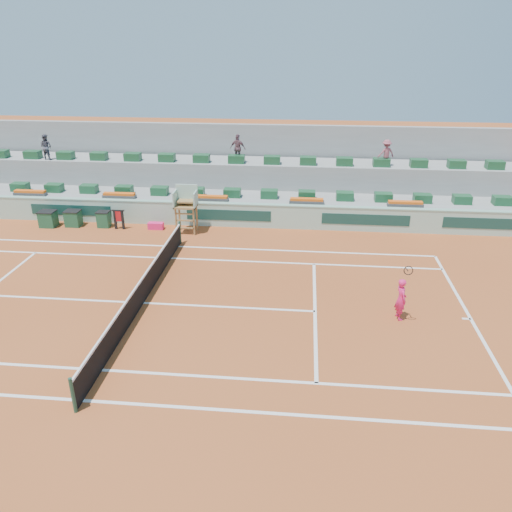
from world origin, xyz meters
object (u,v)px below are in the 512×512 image
object	(u,v)px
player_bag	(156,226)
umpire_chair	(186,203)
drink_cooler_a	(104,219)
tennis_player	(401,299)

from	to	relation	value
player_bag	umpire_chair	xyz separation A→B (m)	(1.71, -0.19, 1.37)
player_bag	drink_cooler_a	distance (m)	2.79
tennis_player	player_bag	bearing A→B (deg)	144.58
tennis_player	drink_cooler_a	bearing A→B (deg)	150.21
player_bag	drink_cooler_a	world-z (taller)	drink_cooler_a
umpire_chair	drink_cooler_a	bearing A→B (deg)	176.87
umpire_chair	player_bag	bearing A→B (deg)	173.76
drink_cooler_a	tennis_player	xyz separation A→B (m)	(13.84, -7.92, 0.36)
player_bag	tennis_player	size ratio (longest dim) A/B	0.35
umpire_chair	tennis_player	xyz separation A→B (m)	(9.34, -7.68, -0.76)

